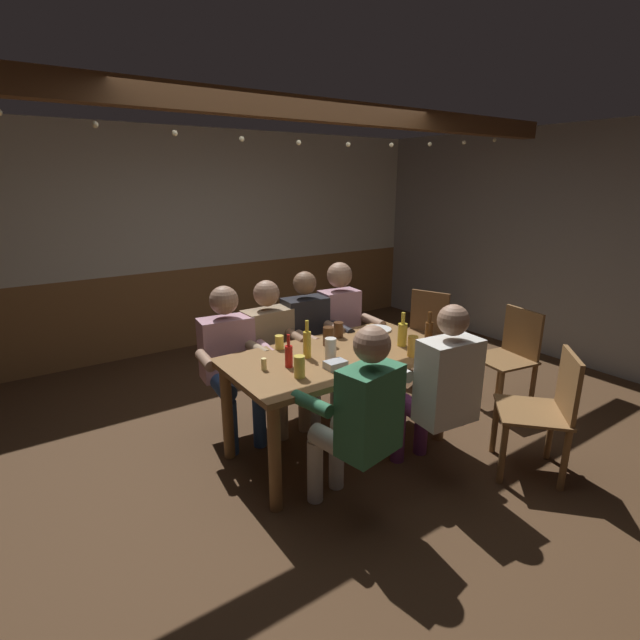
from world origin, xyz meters
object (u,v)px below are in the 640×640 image
Objects in this scene: dining_table at (338,368)px; bottle_3 at (402,334)px; table_candle at (264,364)px; pint_glass_5 at (299,367)px; pint_glass_1 at (338,330)px; pint_glass_0 at (279,342)px; pint_glass_2 at (328,336)px; person_3 at (344,327)px; person_0 at (230,356)px; bottle_2 at (289,355)px; plate_0 at (377,329)px; pint_glass_4 at (413,346)px; person_1 at (273,347)px; chair_empty_near_right at (424,333)px; person_2 at (309,337)px; bottle_1 at (307,343)px; chair_empty_far_end at (510,355)px; bottle_0 at (429,330)px; condiment_caddy at (335,364)px; person_4 at (359,414)px; person_5 at (440,385)px; pint_glass_3 at (331,349)px; chair_empty_near_left at (545,409)px.

bottle_3 reaches higher than dining_table.
pint_glass_5 is (0.13, -0.23, 0.03)m from table_candle.
pint_glass_0 is at bearing 176.95° from pint_glass_1.
person_3 is at bearing 43.07° from pint_glass_2.
person_0 is at bearing 96.60° from pint_glass_5.
bottle_2 is at bearing -156.96° from pint_glass_2.
pint_glass_4 reaches higher than plate_0.
chair_empty_near_right is (1.69, -0.06, -0.18)m from person_1.
person_2 is 4.56× the size of bottle_1.
pint_glass_0 is (-0.12, -0.33, 0.16)m from person_1.
plate_0 is 0.90× the size of bottle_3.
pint_glass_5 is (-2.13, 0.08, 0.36)m from chair_empty_far_end.
chair_empty_near_right is 1.00× the size of chair_empty_far_end.
condiment_caddy is at bearing -178.73° from bottle_0.
chair_empty_near_right is 1.57m from pint_glass_2.
bottle_3 is at bearing -29.93° from pint_glass_0.
bottle_2 reaches higher than table_candle.
person_1 is at bearing 56.68° from table_candle.
person_4 is 8.28× the size of pint_glass_4.
bottle_0 is at bearing 24.83° from pint_glass_4.
pint_glass_1 reaches higher than dining_table.
bottle_1 is 1.04× the size of bottle_3.
table_candle is at bearing -134.21° from pint_glass_0.
bottle_1 is (-0.23, 0.06, 0.22)m from dining_table.
pint_glass_5 is at bearing 90.59° from chair_empty_near_right.
bottle_1 reaches higher than pint_glass_0.
pint_glass_4 is (0.07, 0.32, 0.16)m from person_5.
person_0 is at bearing 121.18° from pint_glass_3.
person_3 is 8.90× the size of pint_glass_5.
person_2 is 8.75× the size of condiment_caddy.
bottle_3 is (0.67, -0.78, 0.20)m from person_1.
chair_empty_far_end is at bearing -10.18° from bottle_1.
pint_glass_2 is (-0.29, 0.84, 0.16)m from person_5.
person_2 is 1.35m from chair_empty_near_right.
person_0 is at bearing 113.51° from condiment_caddy.
bottle_3 is 1.66× the size of pint_glass_3.
bottle_1 is (-1.90, 0.34, 0.39)m from chair_empty_far_end.
person_2 is 7.89× the size of pint_glass_3.
person_4 is 0.75m from bottle_1.
person_2 is at bearing 67.62° from pint_glass_3.
person_4 is at bearing 102.64° from chair_empty_near_right.
person_2 is 5.14× the size of bottle_0.
pint_glass_1 reaches higher than chair_empty_near_right.
condiment_caddy is at bearing -38.33° from bottle_2.
bottle_2 reaches higher than chair_empty_near_right.
person_0 reaches higher than bottle_2.
pint_glass_2 is at bearing 124.71° from pint_glass_4.
chair_empty_near_left reaches higher than condiment_caddy.
table_candle is at bearing 170.43° from bottle_0.
bottle_0 is 0.84m from pint_glass_3.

